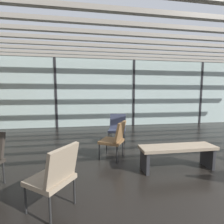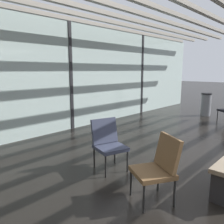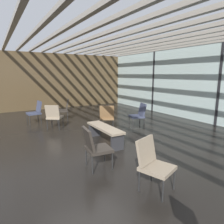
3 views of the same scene
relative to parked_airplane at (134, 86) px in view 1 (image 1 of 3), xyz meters
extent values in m
plane|color=black|center=(-1.32, -9.41, -2.03)|extent=(60.00, 60.00, 0.00)
cube|color=#A3B7B2|center=(-1.32, -4.21, -0.52)|extent=(14.00, 0.08, 3.03)
cube|color=black|center=(-4.82, -4.21, -0.52)|extent=(0.10, 0.12, 3.03)
cube|color=black|center=(-1.32, -4.21, -0.52)|extent=(0.10, 0.12, 3.03)
cube|color=black|center=(2.18, -4.21, -0.52)|extent=(0.10, 0.12, 3.03)
cube|color=gray|center=(-1.32, -9.01, 1.05)|extent=(13.72, 0.12, 0.10)
cube|color=gray|center=(-1.32, -8.41, 1.05)|extent=(13.72, 0.12, 0.10)
cube|color=gray|center=(-1.32, -7.81, 1.05)|extent=(13.72, 0.12, 0.10)
cube|color=gray|center=(-1.32, -7.21, 1.05)|extent=(13.72, 0.12, 0.10)
cube|color=gray|center=(-1.32, -6.61, 1.05)|extent=(13.72, 0.12, 0.10)
cube|color=gray|center=(-1.32, -6.01, 1.05)|extent=(13.72, 0.12, 0.10)
cube|color=gray|center=(-1.32, -5.41, 1.05)|extent=(13.72, 0.12, 0.10)
cube|color=gray|center=(-1.32, -4.81, 1.05)|extent=(13.72, 0.12, 0.10)
cube|color=gray|center=(-1.32, -4.21, 1.05)|extent=(13.72, 0.12, 0.10)
ellipsoid|color=#B2BCD6|center=(0.30, 0.00, 0.00)|extent=(13.94, 4.06, 4.06)
sphere|color=gray|center=(-6.11, 0.00, 0.00)|extent=(2.23, 2.23, 2.23)
sphere|color=black|center=(-3.54, -1.87, 0.30)|extent=(0.28, 0.28, 0.28)
sphere|color=black|center=(-2.64, -1.87, 0.30)|extent=(0.28, 0.28, 0.28)
sphere|color=black|center=(-1.74, -1.87, 0.30)|extent=(0.28, 0.28, 0.28)
sphere|color=black|center=(-0.84, -1.87, 0.30)|extent=(0.28, 0.28, 0.28)
sphere|color=black|center=(0.06, -1.87, 0.30)|extent=(0.28, 0.28, 0.28)
sphere|color=black|center=(0.96, -1.87, 0.30)|extent=(0.28, 0.28, 0.28)
cylinder|color=black|center=(-4.91, -8.85, -1.85)|extent=(0.03, 0.03, 0.37)
cube|color=#7F705B|center=(-4.01, -9.60, -1.63)|extent=(0.67, 0.67, 0.06)
cube|color=#7F705B|center=(-3.84, -9.72, -1.38)|extent=(0.39, 0.47, 0.44)
cylinder|color=black|center=(-4.06, -9.30, -1.85)|extent=(0.03, 0.03, 0.37)
cylinder|color=black|center=(-4.30, -9.64, -1.85)|extent=(0.03, 0.03, 0.37)
cylinder|color=black|center=(-3.72, -9.55, -1.85)|extent=(0.03, 0.03, 0.37)
cylinder|color=black|center=(-3.96, -9.89, -1.85)|extent=(0.03, 0.03, 0.37)
cube|color=brown|center=(-2.98, -8.06, -1.63)|extent=(0.66, 0.66, 0.06)
cube|color=brown|center=(-2.79, -8.17, -1.38)|extent=(0.36, 0.48, 0.44)
cylinder|color=black|center=(-3.05, -7.77, -1.85)|extent=(0.03, 0.03, 0.37)
cylinder|color=black|center=(-3.27, -8.13, -1.85)|extent=(0.03, 0.03, 0.37)
cylinder|color=black|center=(-2.69, -7.98, -1.85)|extent=(0.03, 0.03, 0.37)
cylinder|color=black|center=(-2.90, -8.35, -1.85)|extent=(0.03, 0.03, 0.37)
cube|color=#33384C|center=(-2.64, -7.01, -1.63)|extent=(0.60, 0.60, 0.06)
cube|color=#33384C|center=(-2.58, -6.81, -1.38)|extent=(0.50, 0.28, 0.44)
cylinder|color=black|center=(-2.91, -7.15, -1.85)|extent=(0.03, 0.03, 0.37)
cylinder|color=black|center=(-2.51, -7.28, -1.85)|extent=(0.03, 0.03, 0.37)
cylinder|color=black|center=(-2.78, -6.75, -1.85)|extent=(0.03, 0.03, 0.37)
cylinder|color=black|center=(-2.38, -6.87, -1.85)|extent=(0.03, 0.03, 0.37)
cube|color=#7F705B|center=(-1.78, -8.81, -1.59)|extent=(1.50, 0.41, 0.06)
cube|color=#262628|center=(-1.11, -8.82, -1.83)|extent=(0.06, 0.36, 0.41)
cube|color=#262628|center=(-2.45, -8.81, -1.83)|extent=(0.06, 0.36, 0.41)
camera|label=1|loc=(-3.54, -11.67, -0.54)|focal=26.18mm
camera|label=2|loc=(-5.36, -9.54, -0.32)|focal=36.54mm
camera|label=3|loc=(2.85, -11.36, -0.12)|focal=31.41mm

